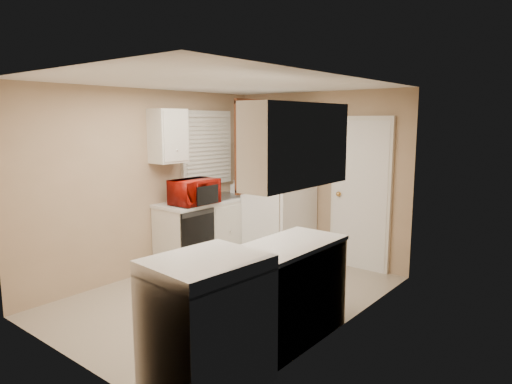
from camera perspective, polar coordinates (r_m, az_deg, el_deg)
The scene contains 19 objects.
floor at distance 5.42m, azimuth -3.41°, elevation -12.75°, with size 3.80×3.80×0.00m, color #BFB29D.
ceiling at distance 5.05m, azimuth -3.67°, elevation 13.44°, with size 3.80×3.80×0.00m, color white.
wall_left at distance 6.12m, azimuth -13.25°, elevation 1.18°, with size 3.80×3.80×0.00m, color tan.
wall_right at distance 4.29m, azimuth 10.40°, elevation -1.99°, with size 3.80×3.80×0.00m, color tan.
wall_back at distance 6.61m, azimuth 7.65°, elevation 1.91°, with size 2.80×2.80×0.00m, color tan.
wall_front at distance 3.94m, azimuth -22.57°, elevation -3.54°, with size 2.80×2.80×0.00m, color tan.
left_counter at distance 6.63m, azimuth -5.24°, elevation -4.62°, with size 0.60×1.80×0.90m, color silver.
dishwasher at distance 6.01m, azimuth -7.26°, elevation -5.69°, with size 0.03×0.58×0.72m, color black.
sink at distance 6.65m, azimuth -4.39°, elevation -0.96°, with size 0.54×0.74×0.16m, color gray.
microwave at distance 6.08m, azimuth -7.72°, elevation -0.13°, with size 0.33×0.60×0.40m, color #A01007.
soap_bottle at distance 6.92m, azimuth -2.69°, elevation 0.62°, with size 0.09×0.09×0.21m, color silver.
window_blinds at distance 6.75m, azimuth -6.09°, elevation 5.49°, with size 0.10×0.98×1.08m, color silver.
upper_cabinet_left at distance 6.09m, azimuth -10.94°, elevation 6.89°, with size 0.30×0.45×0.70m, color silver.
refrigerator at distance 6.55m, azimuth 2.90°, elevation -0.18°, with size 0.79×0.77×1.93m, color white.
cabinet_over_fridge at distance 6.65m, azimuth 4.14°, elevation 8.91°, with size 0.70×0.30×0.40m, color silver.
interior_door at distance 6.27m, azimuth 12.90°, elevation -0.29°, with size 0.86×0.06×2.08m, color white.
right_counter at distance 4.03m, azimuth 0.56°, elevation -13.77°, with size 0.60×2.00×0.90m, color silver.
stove at distance 3.56m, azimuth -6.16°, elevation -15.89°, with size 0.68×0.84×1.02m, color white.
upper_cabinet_right at distance 3.87m, azimuth 5.12°, elevation 5.89°, with size 0.30×1.20×0.70m, color silver.
Camera 1 is at (3.40, -3.71, 2.01)m, focal length 32.00 mm.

